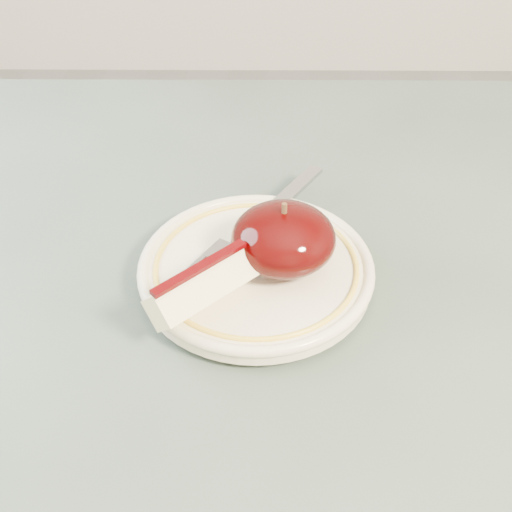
{
  "coord_description": "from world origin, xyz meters",
  "views": [
    {
      "loc": [
        -0.03,
        -0.3,
        1.13
      ],
      "look_at": [
        -0.03,
        0.11,
        0.78
      ],
      "focal_mm": 50.0,
      "sensor_mm": 36.0,
      "label": 1
    }
  ],
  "objects_px": {
    "plate": "(256,270)",
    "apple_half": "(283,239)",
    "table": "(295,469)",
    "fork": "(253,228)"
  },
  "relations": [
    {
      "from": "table",
      "to": "plate",
      "type": "xyz_separation_m",
      "value": [
        -0.03,
        0.11,
        0.1
      ]
    },
    {
      "from": "table",
      "to": "fork",
      "type": "relative_size",
      "value": 5.22
    },
    {
      "from": "plate",
      "to": "apple_half",
      "type": "distance_m",
      "value": 0.04
    },
    {
      "from": "fork",
      "to": "apple_half",
      "type": "bearing_deg",
      "value": -115.5
    },
    {
      "from": "apple_half",
      "to": "fork",
      "type": "bearing_deg",
      "value": 121.43
    },
    {
      "from": "fork",
      "to": "table",
      "type": "bearing_deg",
      "value": -134.78
    },
    {
      "from": "table",
      "to": "apple_half",
      "type": "xyz_separation_m",
      "value": [
        -0.01,
        0.11,
        0.13
      ]
    },
    {
      "from": "apple_half",
      "to": "fork",
      "type": "distance_m",
      "value": 0.05
    },
    {
      "from": "plate",
      "to": "fork",
      "type": "bearing_deg",
      "value": 93.35
    },
    {
      "from": "apple_half",
      "to": "fork",
      "type": "relative_size",
      "value": 0.46
    }
  ]
}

